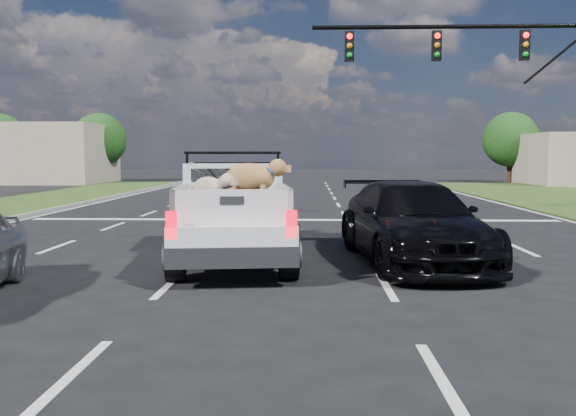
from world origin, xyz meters
The scene contains 8 objects.
ground centered at (0.00, 0.00, 0.00)m, with size 160.00×160.00×0.00m, color black.
road_markings centered at (0.00, 6.56, 0.01)m, with size 17.75×60.00×0.01m.
traffic_signal centered at (7.20, 10.50, 4.73)m, with size 9.11×0.31×7.00m.
building_left centered at (-20.00, 36.00, 2.20)m, with size 10.00×8.00×4.40m, color tan.
tree_far_c centered at (-16.00, 38.00, 3.29)m, with size 4.20×4.20×5.40m.
tree_far_d centered at (16.00, 38.00, 3.29)m, with size 4.20×4.20×5.40m.
pickup_truck centered at (-1.03, 2.73, 1.01)m, with size 2.74×5.99×2.17m.
black_coupe centered at (2.53, 2.32, 0.78)m, with size 2.20×5.40×1.57m, color black.
Camera 1 is at (0.51, -9.61, 2.09)m, focal length 38.00 mm.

